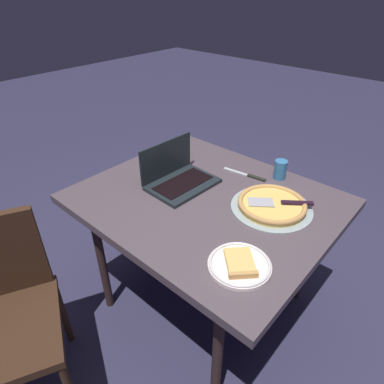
# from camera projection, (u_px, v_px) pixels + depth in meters

# --- Properties ---
(ground_plane) EXTENTS (12.00, 12.00, 0.00)m
(ground_plane) POSITION_uv_depth(u_px,v_px,m) (204.00, 299.00, 2.02)
(ground_plane) COLOR #2E2C47
(dining_table) EXTENTS (1.18, 0.99, 0.74)m
(dining_table) POSITION_uv_depth(u_px,v_px,m) (206.00, 207.00, 1.65)
(dining_table) COLOR #4D4147
(dining_table) RESTS_ON ground_plane
(laptop) EXTENTS (0.26, 0.35, 0.21)m
(laptop) POSITION_uv_depth(u_px,v_px,m) (178.00, 177.00, 1.70)
(laptop) COLOR black
(laptop) RESTS_ON dining_table
(pizza_plate) EXTENTS (0.24, 0.24, 0.04)m
(pizza_plate) POSITION_uv_depth(u_px,v_px,m) (240.00, 264.00, 1.22)
(pizza_plate) COLOR white
(pizza_plate) RESTS_ON dining_table
(pizza_tray) EXTENTS (0.37, 0.37, 0.04)m
(pizza_tray) POSITION_uv_depth(u_px,v_px,m) (272.00, 205.00, 1.53)
(pizza_tray) COLOR #95A6A7
(pizza_tray) RESTS_ON dining_table
(table_knife) EXTENTS (0.25, 0.05, 0.01)m
(table_knife) POSITION_uv_depth(u_px,v_px,m) (249.00, 175.00, 1.79)
(table_knife) COLOR #B5C1BD
(table_knife) RESTS_ON dining_table
(drink_cup) EXTENTS (0.07, 0.07, 0.10)m
(drink_cup) POSITION_uv_depth(u_px,v_px,m) (280.00, 169.00, 1.75)
(drink_cup) COLOR teal
(drink_cup) RESTS_ON dining_table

